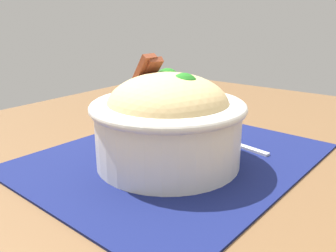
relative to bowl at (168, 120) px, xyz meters
The scene contains 4 objects.
table 0.14m from the bowl, 20.29° to the left, with size 1.09×0.87×0.75m.
placemat 0.06m from the bowl, ahead, with size 0.38×0.31×0.00m, color #11194C.
bowl is the anchor object (origin of this frame).
fork 0.13m from the bowl, 11.16° to the right, with size 0.04×0.14×0.00m.
Camera 1 is at (-0.35, -0.27, 0.94)m, focal length 37.65 mm.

